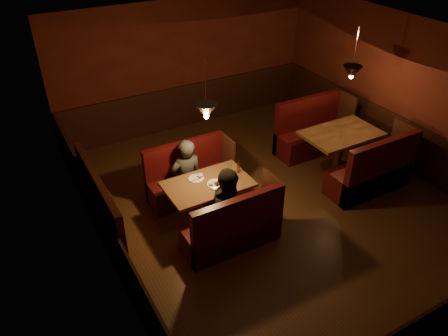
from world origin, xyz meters
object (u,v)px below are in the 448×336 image
main_bench_far (190,179)px  main_bench_near (234,230)px  diner_b (230,196)px  main_table (209,191)px  second_bench_far (311,134)px  diner_a (186,163)px  second_table (340,142)px  second_bench_near (372,174)px

main_bench_far → main_bench_near: (0.00, -1.60, 0.00)m
diner_b → main_bench_far: bearing=80.3°
main_table → second_bench_far: 3.17m
main_bench_near → diner_b: diner_b is taller
main_table → main_bench_far: 0.83m
diner_a → second_table: bearing=174.6°
main_table → second_bench_near: 3.09m
main_bench_far → second_bench_near: second_bench_near is taller
main_table → second_table: bearing=2.7°
main_bench_near → diner_a: 1.53m
second_bench_far → main_bench_near: bearing=-148.6°
main_table → main_bench_near: (0.01, -0.80, -0.25)m
main_bench_near → second_bench_far: second_bench_far is taller
main_bench_near → main_table: bearing=91.0°
main_table → diner_b: bearing=-80.8°
second_table → second_bench_near: size_ratio=0.90×
second_bench_far → diner_a: 3.15m
second_table → diner_a: diner_a is taller
main_bench_near → second_bench_near: 2.98m
second_bench_far → second_bench_near: bearing=-90.0°
second_bench_far → second_bench_near: (0.00, -1.77, 0.00)m
second_bench_near → diner_a: (-3.10, 1.40, 0.43)m
main_table → diner_a: 0.70m
main_bench_far → second_bench_near: 3.35m
main_bench_far → second_bench_near: bearing=-27.4°
second_bench_far → diner_a: diner_a is taller
main_bench_far → second_table: (2.94, -0.66, 0.28)m
second_table → diner_b: diner_b is taller
second_table → second_bench_near: second_bench_near is taller
main_table → second_bench_far: second_bench_far is taller
main_bench_near → second_bench_near: bearing=1.1°
main_bench_far → main_table: bearing=-91.0°
diner_b → second_bench_near: bearing=-16.7°
main_bench_near → diner_b: (0.07, 0.25, 0.47)m
main_bench_far → diner_b: 1.43m
second_bench_far → diner_b: diner_b is taller
main_table → second_table: (2.96, 0.14, 0.04)m
second_table → diner_a: size_ratio=0.92×
second_table → second_bench_far: size_ratio=0.90×
main_table → diner_a: size_ratio=0.88×
main_table → diner_b: diner_b is taller
main_bench_far → diner_a: (-0.12, -0.15, 0.47)m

